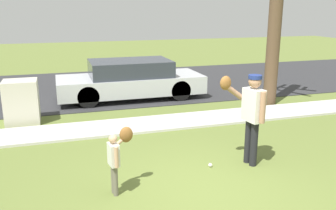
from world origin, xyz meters
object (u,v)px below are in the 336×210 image
(person_child, at_px, (117,153))
(utility_cabinet, at_px, (22,102))
(person_adult, at_px, (251,110))
(baseball, at_px, (210,165))
(parked_sedan_silver, at_px, (130,80))
(street_tree_near, at_px, (276,8))

(person_child, height_order, utility_cabinet, utility_cabinet)
(person_child, bearing_deg, person_adult, -0.51)
(person_child, height_order, baseball, person_child)
(person_adult, distance_m, baseball, 1.27)
(baseball, bearing_deg, person_adult, -5.95)
(baseball, relative_size, utility_cabinet, 0.07)
(person_adult, distance_m, parked_sedan_silver, 5.82)
(parked_sedan_silver, bearing_deg, utility_cabinet, -151.26)
(street_tree_near, bearing_deg, person_adult, -127.21)
(person_adult, distance_m, street_tree_near, 5.01)
(person_adult, bearing_deg, baseball, -14.46)
(person_adult, bearing_deg, person_child, -0.51)
(person_adult, relative_size, baseball, 23.05)
(utility_cabinet, height_order, street_tree_near, street_tree_near)
(baseball, distance_m, parked_sedan_silver, 5.66)
(person_child, xyz_separation_m, parked_sedan_silver, (1.44, 6.05, -0.05))
(baseball, relative_size, parked_sedan_silver, 0.02)
(baseball, bearing_deg, utility_cabinet, 132.00)
(person_adult, relative_size, utility_cabinet, 1.54)
(baseball, xyz_separation_m, street_tree_near, (3.57, 3.65, 2.83))
(person_adult, xyz_separation_m, utility_cabinet, (-4.24, 3.97, -0.51))
(utility_cabinet, bearing_deg, street_tree_near, -1.92)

